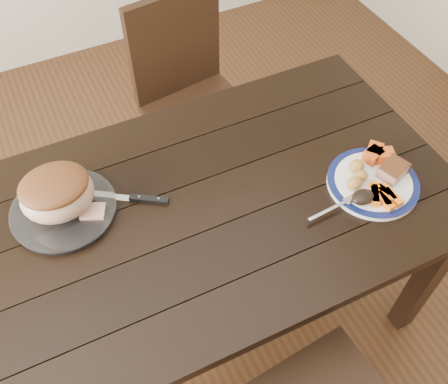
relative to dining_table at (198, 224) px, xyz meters
name	(u,v)px	position (x,y,z in m)	size (l,w,h in m)	color
ground	(205,314)	(0.00, 0.00, -0.66)	(4.00, 4.00, 0.00)	#472B16
dining_table	(198,224)	(0.00, 0.00, 0.00)	(1.61, 0.92, 0.75)	black
chair_far	(191,92)	(0.29, 0.74, -0.13)	(0.48, 0.48, 0.93)	black
dinner_plate	(373,183)	(0.52, -0.16, 0.10)	(0.28, 0.28, 0.02)	white
plate_rim	(373,181)	(0.52, -0.16, 0.11)	(0.28, 0.28, 0.02)	#0E1647
serving_platter	(64,211)	(-0.36, 0.16, 0.10)	(0.30, 0.30, 0.02)	white
pork_slice	(393,171)	(0.59, -0.17, 0.13)	(0.08, 0.07, 0.04)	tan
roasted_potatoes	(357,175)	(0.48, -0.13, 0.13)	(0.09, 0.09, 0.04)	gold
carrot_batons	(382,196)	(0.51, -0.23, 0.12)	(0.09, 0.11, 0.02)	orange
pumpkin_wedges	(377,154)	(0.59, -0.09, 0.13)	(0.10, 0.09, 0.04)	#EB551A
dark_mushroom	(363,197)	(0.45, -0.21, 0.13)	(0.07, 0.05, 0.03)	black
fork	(337,206)	(0.37, -0.19, 0.11)	(0.18, 0.03, 0.00)	silver
roast_joint	(57,195)	(-0.36, 0.16, 0.18)	(0.21, 0.18, 0.14)	tan
cut_slice	(93,212)	(-0.29, 0.10, 0.12)	(0.07, 0.06, 0.02)	tan
carving_knife	(136,198)	(-0.15, 0.11, 0.10)	(0.28, 0.19, 0.01)	silver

